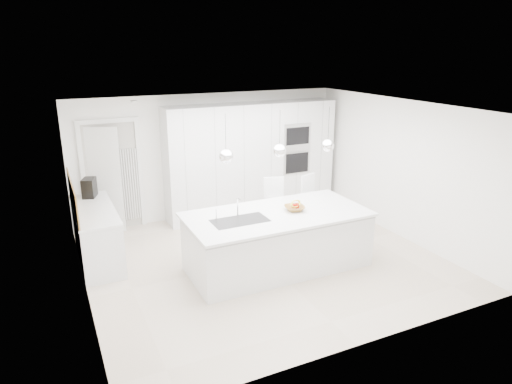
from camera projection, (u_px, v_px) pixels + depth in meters
name	position (u px, v px, depth m)	size (l,w,h in m)	color
floor	(264.00, 260.00, 7.53)	(5.50, 5.50, 0.00)	beige
wall_back	(210.00, 155.00, 9.30)	(5.50, 5.50, 0.00)	white
wall_left	(78.00, 214.00, 6.03)	(5.00, 5.00, 0.00)	white
ceiling	(265.00, 108.00, 6.77)	(5.50, 5.50, 0.00)	white
tall_cabinets	(252.00, 159.00, 9.40)	(3.60, 0.60, 2.30)	silver
oven_stack	(297.00, 149.00, 9.44)	(0.62, 0.04, 1.05)	#A5A5A8
doorway_frame	(113.00, 178.00, 8.55)	(1.11, 0.08, 2.13)	white
hallway_door	(99.00, 181.00, 8.41)	(0.82, 0.04, 2.00)	white
radiator	(131.00, 185.00, 8.72)	(0.32, 0.04, 1.40)	white
left_base_cabinets	(97.00, 235.00, 7.43)	(0.60, 1.80, 0.86)	silver
left_worktop	(94.00, 210.00, 7.30)	(0.62, 1.82, 0.04)	white
oak_backsplash	(73.00, 196.00, 7.10)	(0.02, 1.80, 0.50)	olive
island_base	(278.00, 242.00, 7.18)	(2.80, 1.20, 0.86)	silver
island_worktop	(277.00, 214.00, 7.09)	(2.84, 1.40, 0.04)	white
island_sink	(240.00, 226.00, 6.80)	(0.84, 0.44, 0.18)	#3F3F42
island_tap	(238.00, 207.00, 6.92)	(0.02, 0.02, 0.30)	white
pendant_left	(226.00, 156.00, 6.39)	(0.20, 0.20, 0.20)	white
pendant_mid	(279.00, 151.00, 6.73)	(0.20, 0.20, 0.20)	white
pendant_right	(328.00, 146.00, 7.08)	(0.20, 0.20, 0.20)	white
fruit_bowl	(295.00, 208.00, 7.18)	(0.32, 0.32, 0.08)	olive
espresso_machine	(89.00, 188.00, 7.81)	(0.20, 0.30, 0.33)	black
bar_stool_left	(277.00, 211.00, 8.12)	(0.38, 0.53, 1.15)	white
bar_stool_right	(311.00, 207.00, 8.37)	(0.37, 0.52, 1.13)	white
apple_a	(297.00, 206.00, 7.19)	(0.09, 0.09, 0.09)	#9E0D01
apple_b	(293.00, 206.00, 7.20)	(0.07, 0.07, 0.07)	#9E0D01
banana_bunch	(296.00, 204.00, 7.13)	(0.23, 0.23, 0.03)	yellow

